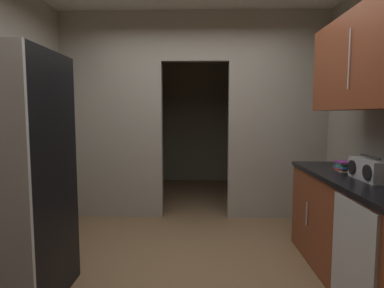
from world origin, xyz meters
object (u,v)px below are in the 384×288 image
boombox (369,170)px  refrigerator (5,179)px  dishwasher (352,263)px  book_stack (344,166)px

boombox → refrigerator: bearing=-176.0°
refrigerator → dishwasher: (2.43, -0.22, -0.51)m
refrigerator → book_stack: 2.76m
refrigerator → book_stack: size_ratio=10.81×
boombox → book_stack: bearing=94.0°
dishwasher → book_stack: book_stack is taller
refrigerator → boombox: (2.72, 0.19, 0.05)m
boombox → book_stack: size_ratio=2.25×
refrigerator → boombox: refrigerator is taller
dishwasher → boombox: bearing=53.8°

